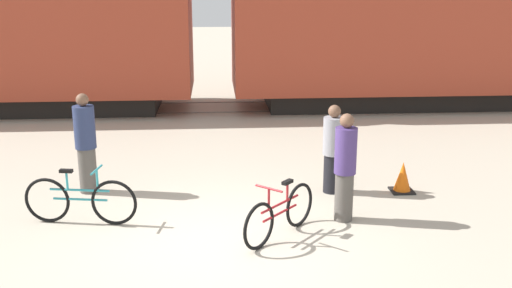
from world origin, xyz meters
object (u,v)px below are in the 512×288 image
(freight_train, at_px, (211,2))
(person_in_purple, at_px, (345,168))
(person_in_navy, at_px, (86,144))
(bicycle_teal, at_px, (80,200))
(person_in_grey, at_px, (333,150))
(traffic_cone, at_px, (403,178))
(bicycle_maroon, at_px, (280,214))

(freight_train, distance_m, person_in_purple, 9.21)
(person_in_navy, bearing_deg, bicycle_teal, -83.31)
(person_in_grey, xyz_separation_m, person_in_purple, (-0.07, -1.28, 0.08))
(person_in_grey, bearing_deg, traffic_cone, -27.01)
(bicycle_maroon, distance_m, person_in_grey, 2.22)
(bicycle_maroon, distance_m, traffic_cone, 2.98)
(freight_train, height_order, bicycle_teal, freight_train)
(person_in_grey, bearing_deg, freight_train, 82.22)
(traffic_cone, bearing_deg, bicycle_teal, -168.88)
(freight_train, distance_m, person_in_grey, 8.04)
(person_in_grey, bearing_deg, person_in_navy, 152.35)
(bicycle_maroon, height_order, bicycle_teal, bicycle_teal)
(person_in_navy, bearing_deg, freight_train, 72.54)
(person_in_navy, height_order, traffic_cone, person_in_navy)
(bicycle_teal, distance_m, person_in_navy, 1.55)
(freight_train, bearing_deg, person_in_navy, -107.40)
(bicycle_maroon, xyz_separation_m, person_in_purple, (1.07, 0.57, 0.50))
(person_in_purple, bearing_deg, person_in_navy, -136.90)
(bicycle_teal, height_order, traffic_cone, bicycle_teal)
(bicycle_maroon, height_order, person_in_navy, person_in_navy)
(bicycle_teal, distance_m, person_in_purple, 4.11)
(freight_train, relative_size, person_in_navy, 14.62)
(bicycle_maroon, xyz_separation_m, bicycle_teal, (-3.02, 0.72, 0.02))
(bicycle_maroon, xyz_separation_m, traffic_cone, (2.39, 1.78, -0.11))
(bicycle_maroon, bearing_deg, person_in_grey, 58.55)
(traffic_cone, bearing_deg, person_in_purple, -137.64)
(person_in_purple, bearing_deg, person_in_grey, 150.53)
(person_in_grey, bearing_deg, bicycle_maroon, -144.97)
(bicycle_maroon, distance_m, person_in_purple, 1.31)
(bicycle_maroon, height_order, person_in_grey, person_in_grey)
(freight_train, height_order, bicycle_maroon, freight_train)
(person_in_navy, bearing_deg, traffic_cone, -4.05)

